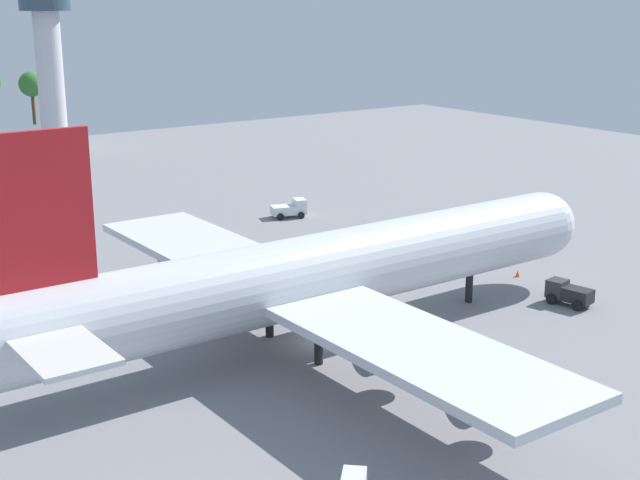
{
  "coord_description": "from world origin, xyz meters",
  "views": [
    {
      "loc": [
        -40.51,
        -56.24,
        28.04
      ],
      "look_at": [
        0.0,
        0.0,
        8.89
      ],
      "focal_mm": 49.86,
      "sensor_mm": 36.0,
      "label": 1
    }
  ],
  "objects_px": {
    "cargo_loader": "(192,251)",
    "safety_cone_nose": "(518,274)",
    "cargo_airplane": "(319,274)",
    "control_tower": "(48,50)",
    "baggage_tug": "(568,293)",
    "fuel_truck": "(290,209)"
  },
  "relations": [
    {
      "from": "safety_cone_nose",
      "to": "control_tower",
      "type": "relative_size",
      "value": 0.02
    },
    {
      "from": "cargo_loader",
      "to": "safety_cone_nose",
      "type": "xyz_separation_m",
      "value": [
        24.61,
        -24.74,
        -0.77
      ]
    },
    {
      "from": "control_tower",
      "to": "fuel_truck",
      "type": "bearing_deg",
      "value": -84.59
    },
    {
      "from": "cargo_airplane",
      "to": "control_tower",
      "type": "distance_m",
      "value": 108.45
    },
    {
      "from": "cargo_airplane",
      "to": "safety_cone_nose",
      "type": "height_order",
      "value": "cargo_airplane"
    },
    {
      "from": "cargo_airplane",
      "to": "safety_cone_nose",
      "type": "distance_m",
      "value": 27.89
    },
    {
      "from": "cargo_loader",
      "to": "fuel_truck",
      "type": "bearing_deg",
      "value": 27.11
    },
    {
      "from": "safety_cone_nose",
      "to": "baggage_tug",
      "type": "bearing_deg",
      "value": -107.32
    },
    {
      "from": "baggage_tug",
      "to": "control_tower",
      "type": "height_order",
      "value": "control_tower"
    },
    {
      "from": "cargo_airplane",
      "to": "fuel_truck",
      "type": "xyz_separation_m",
      "value": [
        22.4,
        37.53,
        -4.86
      ]
    },
    {
      "from": "cargo_airplane",
      "to": "control_tower",
      "type": "height_order",
      "value": "control_tower"
    },
    {
      "from": "baggage_tug",
      "to": "control_tower",
      "type": "relative_size",
      "value": 0.15
    },
    {
      "from": "cargo_airplane",
      "to": "baggage_tug",
      "type": "distance_m",
      "value": 25.68
    },
    {
      "from": "cargo_airplane",
      "to": "baggage_tug",
      "type": "relative_size",
      "value": 13.37
    },
    {
      "from": "baggage_tug",
      "to": "fuel_truck",
      "type": "xyz_separation_m",
      "value": [
        -2.11,
        43.5,
        -0.03
      ]
    },
    {
      "from": "safety_cone_nose",
      "to": "fuel_truck",
      "type": "bearing_deg",
      "value": 97.82
    },
    {
      "from": "fuel_truck",
      "to": "cargo_loader",
      "type": "bearing_deg",
      "value": -152.89
    },
    {
      "from": "cargo_airplane",
      "to": "control_tower",
      "type": "bearing_deg",
      "value": 81.53
    },
    {
      "from": "fuel_truck",
      "to": "safety_cone_nose",
      "type": "relative_size",
      "value": 7.32
    },
    {
      "from": "cargo_airplane",
      "to": "cargo_loader",
      "type": "relative_size",
      "value": 14.85
    },
    {
      "from": "control_tower",
      "to": "cargo_loader",
      "type": "bearing_deg",
      "value": -99.52
    },
    {
      "from": "cargo_loader",
      "to": "safety_cone_nose",
      "type": "relative_size",
      "value": 6.01
    }
  ]
}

